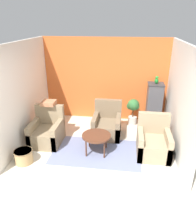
# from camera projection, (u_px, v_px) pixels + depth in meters

# --- Properties ---
(ground_plane) EXTENTS (20.00, 20.00, 0.00)m
(ground_plane) POSITION_uv_depth(u_px,v_px,m) (87.00, 186.00, 4.25)
(ground_plane) COLOR beige
(ground_plane) RESTS_ON ground
(wall_back_accent) EXTENTS (3.85, 0.06, 2.52)m
(wall_back_accent) POSITION_uv_depth(u_px,v_px,m) (105.00, 80.00, 6.70)
(wall_back_accent) COLOR orange
(wall_back_accent) RESTS_ON ground_plane
(wall_left) EXTENTS (0.06, 3.21, 2.52)m
(wall_left) POSITION_uv_depth(u_px,v_px,m) (23.00, 94.00, 5.45)
(wall_left) COLOR silver
(wall_left) RESTS_ON ground_plane
(wall_right) EXTENTS (0.06, 3.21, 2.52)m
(wall_right) POSITION_uv_depth(u_px,v_px,m) (180.00, 101.00, 4.98)
(wall_right) COLOR silver
(wall_right) RESTS_ON ground_plane
(area_rug) EXTENTS (2.13, 1.29, 0.01)m
(area_rug) POSITION_uv_depth(u_px,v_px,m) (96.00, 152.00, 5.32)
(area_rug) COLOR slate
(area_rug) RESTS_ON ground_plane
(coffee_table) EXTENTS (0.69, 0.69, 0.48)m
(coffee_table) POSITION_uv_depth(u_px,v_px,m) (96.00, 137.00, 5.15)
(coffee_table) COLOR #512D1E
(coffee_table) RESTS_ON ground_plane
(armchair_left) EXTENTS (0.75, 0.84, 0.94)m
(armchair_left) POSITION_uv_depth(u_px,v_px,m) (47.00, 132.00, 5.65)
(armchair_left) COLOR #8E7A5B
(armchair_left) RESTS_ON ground_plane
(armchair_right) EXTENTS (0.75, 0.84, 0.94)m
(armchair_right) POSITION_uv_depth(u_px,v_px,m) (153.00, 143.00, 5.16)
(armchair_right) COLOR #9E896B
(armchair_right) RESTS_ON ground_plane
(armchair_middle) EXTENTS (0.75, 0.84, 0.94)m
(armchair_middle) POSITION_uv_depth(u_px,v_px,m) (107.00, 125.00, 6.00)
(armchair_middle) COLOR #7A664C
(armchair_middle) RESTS_ON ground_plane
(birdcage) EXTENTS (0.48, 0.48, 1.32)m
(birdcage) POSITION_uv_depth(u_px,v_px,m) (154.00, 106.00, 6.39)
(birdcage) COLOR #353539
(birdcage) RESTS_ON ground_plane
(parrot) EXTENTS (0.10, 0.19, 0.23)m
(parrot) POSITION_uv_depth(u_px,v_px,m) (157.00, 80.00, 6.08)
(parrot) COLOR #1E842D
(parrot) RESTS_ON birdcage
(potted_plant) EXTENTS (0.38, 0.34, 0.81)m
(potted_plant) POSITION_uv_depth(u_px,v_px,m) (133.00, 109.00, 6.54)
(potted_plant) COLOR beige
(potted_plant) RESTS_ON ground_plane
(wicker_basket) EXTENTS (0.41, 0.41, 0.31)m
(wicker_basket) POSITION_uv_depth(u_px,v_px,m) (24.00, 156.00, 4.88)
(wicker_basket) COLOR tan
(wicker_basket) RESTS_ON ground_plane
(throw_pillow) EXTENTS (0.34, 0.34, 0.10)m
(throw_pillow) POSITION_uv_depth(u_px,v_px,m) (49.00, 103.00, 5.65)
(throw_pillow) COLOR #B2704C
(throw_pillow) RESTS_ON armchair_left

